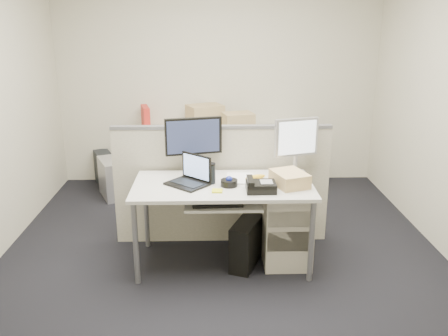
{
  "coord_description": "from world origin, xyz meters",
  "views": [
    {
      "loc": [
        -0.09,
        -3.73,
        2.07
      ],
      "look_at": [
        0.01,
        0.15,
        0.82
      ],
      "focal_mm": 38.0,
      "sensor_mm": 36.0,
      "label": 1
    }
  ],
  "objects_px": {
    "desk": "(223,191)",
    "desk_phone": "(261,187)",
    "monitor_main": "(194,145)",
    "laptop": "(187,171)"
  },
  "relations": [
    {
      "from": "desk",
      "to": "desk_phone",
      "type": "xyz_separation_m",
      "value": [
        0.3,
        -0.18,
        0.1
      ]
    },
    {
      "from": "desk",
      "to": "monitor_main",
      "type": "relative_size",
      "value": 2.99
    },
    {
      "from": "desk",
      "to": "desk_phone",
      "type": "bearing_deg",
      "value": -30.96
    },
    {
      "from": "laptop",
      "to": "desk_phone",
      "type": "height_order",
      "value": "laptop"
    },
    {
      "from": "desk",
      "to": "monitor_main",
      "type": "height_order",
      "value": "monitor_main"
    },
    {
      "from": "laptop",
      "to": "monitor_main",
      "type": "bearing_deg",
      "value": 123.03
    },
    {
      "from": "monitor_main",
      "to": "laptop",
      "type": "height_order",
      "value": "monitor_main"
    },
    {
      "from": "monitor_main",
      "to": "desk_phone",
      "type": "xyz_separation_m",
      "value": [
        0.55,
        -0.49,
        -0.21
      ]
    },
    {
      "from": "desk",
      "to": "laptop",
      "type": "relative_size",
      "value": 4.67
    },
    {
      "from": "desk",
      "to": "monitor_main",
      "type": "bearing_deg",
      "value": 128.66
    }
  ]
}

